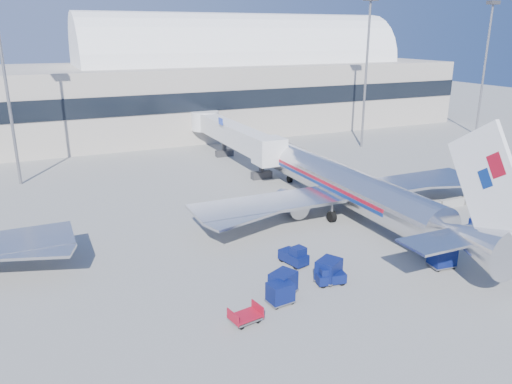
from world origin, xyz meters
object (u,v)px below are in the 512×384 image
cart_solo_near (442,257)px  barrier_near (428,207)px  airliner_main (350,187)px  cart_open_red (246,317)px  barrier_mid (452,203)px  mast_far_east (487,49)px  tug_left (294,256)px  mast_east (367,51)px  ramp_worker (492,252)px  jetbridge_near (229,133)px  cart_train_a (329,270)px  cart_train_b (283,283)px  mast_west (2,58)px  tug_lead (329,276)px  tug_right (428,226)px  cart_solo_far (482,227)px  barrier_far (475,199)px  cart_train_c (280,293)px

cart_solo_near → barrier_near: bearing=57.7°
airliner_main → cart_open_red: (-17.15, -13.72, -2.55)m
barrier_mid → mast_far_east: bearing=39.7°
airliner_main → tug_left: size_ratio=14.14×
mast_east → barrier_mid: (-8.70, -28.00, -14.34)m
airliner_main → cart_solo_near: size_ratio=18.24×
barrier_mid → ramp_worker: bearing=-122.5°
cart_solo_near → jetbridge_near: bearing=99.1°
mast_east → mast_far_east: size_ratio=1.00×
barrier_near → cart_train_a: 19.42m
barrier_mid → cart_train_b: cart_train_b is taller
jetbridge_near → mast_west: size_ratio=1.22×
tug_lead → ramp_worker: size_ratio=1.27×
jetbridge_near → ramp_worker: size_ratio=15.41×
barrier_mid → cart_train_b: (-24.63, -8.97, 0.43)m
cart_train_b → airliner_main: bearing=14.3°
mast_far_east → tug_left: mast_far_east is taller
tug_lead → barrier_near: bearing=36.8°
airliner_main → tug_lead: size_ratio=16.43×
cart_train_b → ramp_worker: (17.43, -2.36, 0.01)m
jetbridge_near → ramp_worker: bearing=-80.8°
mast_east → barrier_mid: mast_east is taller
mast_far_east → cart_open_red: size_ratio=10.41×
airliner_main → cart_open_red: 22.11m
tug_left → cart_train_b: (-2.99, -3.84, 0.16)m
tug_lead → tug_right: (13.38, 4.46, 0.14)m
cart_open_red → cart_solo_far: bearing=-1.3°
cart_solo_far → barrier_far: bearing=33.9°
tug_lead → cart_train_c: 4.61m
airliner_main → ramp_worker: airliner_main is taller
mast_far_east → mast_west: bearing=180.0°
mast_west → tug_right: (33.79, -32.63, -14.02)m
barrier_near → cart_open_red: bearing=-156.0°
mast_far_east → cart_train_b: 70.45m
tug_right → cart_train_c: (-17.88, -5.41, 0.04)m
barrier_far → mast_east: bearing=79.1°
airliner_main → cart_solo_far: (7.44, -9.84, -1.93)m
tug_left → ramp_worker: 15.71m
barrier_far → cart_solo_far: (-7.16, -7.33, 0.54)m
tug_left → cart_solo_near: (10.21, -5.26, 0.18)m
cart_open_red → tug_right: bearing=7.2°
barrier_mid → tug_right: (-7.51, -4.63, 0.32)m
mast_west → barrier_far: 54.58m
mast_west → tug_lead: mast_west is taller
mast_far_east → mast_east: bearing=180.0°
cart_train_c → cart_solo_near: bearing=-8.3°
tug_right → tug_left: 14.15m
mast_east → barrier_far: 31.92m
jetbridge_near → mast_west: 29.67m
airliner_main → cart_train_b: bearing=-139.3°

